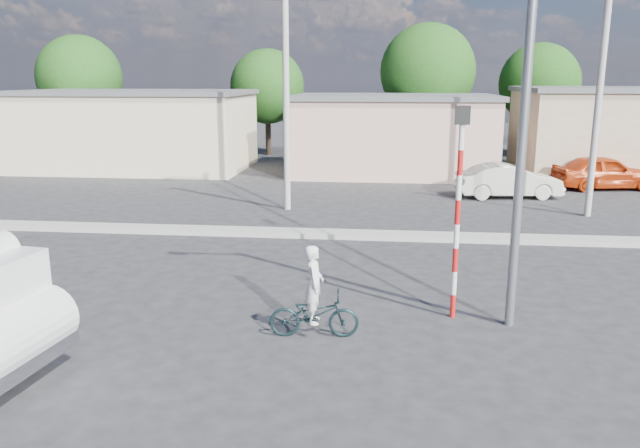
# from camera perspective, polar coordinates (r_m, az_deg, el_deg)

# --- Properties ---
(ground_plane) EXTENTS (120.00, 120.00, 0.00)m
(ground_plane) POSITION_cam_1_polar(r_m,az_deg,el_deg) (12.16, -2.73, -10.48)
(ground_plane) COLOR #252527
(ground_plane) RESTS_ON ground
(median) EXTENTS (40.00, 0.80, 0.16)m
(median) POSITION_cam_1_polar(r_m,az_deg,el_deg) (19.67, 0.90, -0.91)
(median) COLOR #99968E
(median) RESTS_ON ground
(bicycle) EXTENTS (1.77, 0.74, 0.91)m
(bicycle) POSITION_cam_1_polar(r_m,az_deg,el_deg) (12.11, -0.54, -8.26)
(bicycle) COLOR black
(bicycle) RESTS_ON ground
(cyclist) EXTENTS (0.41, 0.58, 1.52)m
(cyclist) POSITION_cam_1_polar(r_m,az_deg,el_deg) (12.00, -0.55, -6.89)
(cyclist) COLOR white
(cyclist) RESTS_ON ground
(car_cream) EXTENTS (4.41, 2.03, 1.40)m
(car_cream) POSITION_cam_1_polar(r_m,az_deg,el_deg) (27.16, 16.86, 3.80)
(car_cream) COLOR beige
(car_cream) RESTS_ON ground
(car_red) EXTENTS (4.73, 2.58, 1.53)m
(car_red) POSITION_cam_1_polar(r_m,az_deg,el_deg) (30.75, 24.54, 4.33)
(car_red) COLOR #B6340D
(car_red) RESTS_ON ground
(traffic_pole) EXTENTS (0.28, 0.18, 4.36)m
(traffic_pole) POSITION_cam_1_polar(r_m,az_deg,el_deg) (12.78, 12.55, 2.58)
(traffic_pole) COLOR red
(traffic_pole) RESTS_ON ground
(streetlight) EXTENTS (2.34, 0.22, 9.00)m
(streetlight) POSITION_cam_1_polar(r_m,az_deg,el_deg) (12.42, 17.68, 12.97)
(streetlight) COLOR slate
(streetlight) RESTS_ON ground
(building_row) EXTENTS (37.80, 7.30, 4.44)m
(building_row) POSITION_cam_1_polar(r_m,az_deg,el_deg) (33.12, 5.14, 8.41)
(building_row) COLOR beige
(building_row) RESTS_ON ground
(tree_row) EXTENTS (51.24, 7.43, 8.42)m
(tree_row) POSITION_cam_1_polar(r_m,az_deg,el_deg) (39.93, 14.84, 12.91)
(tree_row) COLOR #38281E
(tree_row) RESTS_ON ground
(utility_poles) EXTENTS (35.40, 0.24, 8.00)m
(utility_poles) POSITION_cam_1_polar(r_m,az_deg,el_deg) (23.05, 10.12, 11.00)
(utility_poles) COLOR #99968E
(utility_poles) RESTS_ON ground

